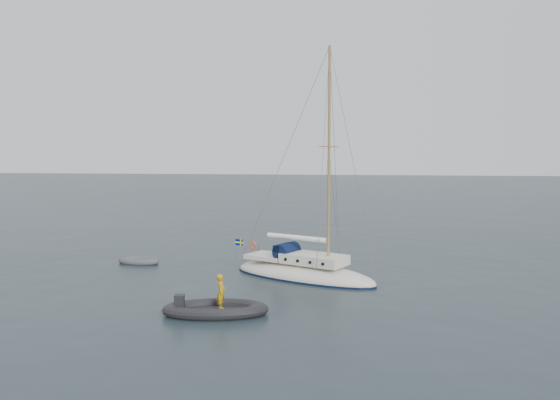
# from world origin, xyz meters

# --- Properties ---
(ground) EXTENTS (300.00, 300.00, 0.00)m
(ground) POSITION_xyz_m (0.00, 0.00, 0.00)
(ground) COLOR black
(ground) RESTS_ON ground
(sailboat) EXTENTS (8.62, 2.58, 12.27)m
(sailboat) POSITION_xyz_m (-0.44, -0.50, 0.93)
(sailboat) COLOR beige
(sailboat) RESTS_ON ground
(dinghy) EXTENTS (2.55, 1.15, 0.37)m
(dinghy) POSITION_xyz_m (-10.48, 1.76, 0.16)
(dinghy) COLOR #55555B
(dinghy) RESTS_ON ground
(rib) EXTENTS (4.28, 1.94, 1.67)m
(rib) POSITION_xyz_m (-3.20, -7.56, 0.26)
(rib) COLOR black
(rib) RESTS_ON ground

